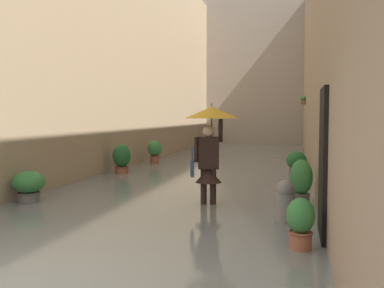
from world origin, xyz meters
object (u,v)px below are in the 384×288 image
(potted_plant_mid_left, at_px, (301,182))
(potted_plant_near_right, at_px, (122,159))
(potted_plant_far_left, at_px, (296,163))
(potted_plant_far_right, at_px, (28,186))
(potted_plant_near_left, at_px, (300,226))
(person_wading, at_px, (210,135))
(potted_plant_mid_right, at_px, (155,151))
(mooring_bollard, at_px, (285,205))

(potted_plant_mid_left, bearing_deg, potted_plant_near_right, -34.93)
(potted_plant_far_left, height_order, potted_plant_far_right, potted_plant_far_left)
(potted_plant_near_left, relative_size, potted_plant_mid_left, 0.80)
(person_wading, relative_size, potted_plant_near_right, 2.10)
(potted_plant_mid_right, xyz_separation_m, potted_plant_near_right, (0.09, 2.88, -0.02))
(person_wading, relative_size, potted_plant_far_left, 2.58)
(person_wading, distance_m, potted_plant_near_left, 3.23)
(potted_plant_far_right, xyz_separation_m, potted_plant_mid_right, (-0.20, -7.43, 0.13))
(potted_plant_far_left, distance_m, potted_plant_far_right, 7.48)
(potted_plant_near_left, bearing_deg, potted_plant_mid_left, -90.74)
(potted_plant_near_right, distance_m, mooring_bollard, 7.05)
(potted_plant_mid_right, distance_m, potted_plant_mid_left, 8.16)
(person_wading, xyz_separation_m, potted_plant_mid_left, (-1.69, -0.43, -0.91))
(person_wading, relative_size, potted_plant_mid_left, 2.09)
(potted_plant_mid_right, height_order, mooring_bollard, potted_plant_mid_right)
(potted_plant_far_left, distance_m, potted_plant_near_right, 5.10)
(potted_plant_near_right, bearing_deg, potted_plant_far_left, -169.78)
(potted_plant_near_left, distance_m, potted_plant_mid_right, 10.69)
(potted_plant_far_left, bearing_deg, potted_plant_near_right, 10.22)
(potted_plant_near_left, distance_m, potted_plant_far_left, 7.48)
(potted_plant_far_left, bearing_deg, potted_plant_far_right, 46.76)
(mooring_bollard, bearing_deg, potted_plant_mid_right, -59.37)
(potted_plant_near_right, relative_size, mooring_bollard, 1.23)
(potted_plant_near_left, distance_m, potted_plant_near_right, 8.30)
(potted_plant_mid_right, bearing_deg, mooring_bollard, 120.63)
(potted_plant_far_right, height_order, potted_plant_mid_right, potted_plant_mid_right)
(person_wading, bearing_deg, potted_plant_mid_left, -165.85)
(potted_plant_near_left, relative_size, mooring_bollard, 0.98)
(potted_plant_near_left, xyz_separation_m, potted_plant_mid_right, (4.97, -9.46, 0.12))
(potted_plant_near_right, height_order, potted_plant_mid_left, potted_plant_mid_left)
(potted_plant_near_left, xyz_separation_m, potted_plant_far_left, (0.04, -7.48, 0.01))
(person_wading, xyz_separation_m, potted_plant_mid_right, (3.32, -6.87, -0.90))
(person_wading, relative_size, mooring_bollard, 2.58)
(potted_plant_near_left, height_order, potted_plant_far_left, potted_plant_far_left)
(potted_plant_near_left, bearing_deg, mooring_bollard, -81.19)
(person_wading, bearing_deg, potted_plant_near_right, -49.49)
(potted_plant_near_right, bearing_deg, potted_plant_mid_left, 145.07)
(potted_plant_near_left, bearing_deg, person_wading, -57.42)
(potted_plant_far_left, height_order, potted_plant_near_right, potted_plant_near_right)
(potted_plant_far_left, height_order, potted_plant_mid_right, potted_plant_mid_right)
(potted_plant_near_left, xyz_separation_m, potted_plant_near_right, (5.06, -6.58, 0.10))
(potted_plant_far_left, distance_m, mooring_bollard, 6.04)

